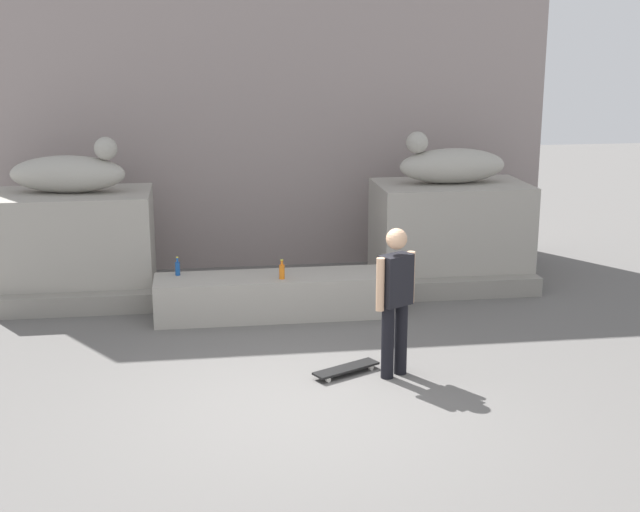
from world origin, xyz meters
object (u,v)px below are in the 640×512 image
Objects in this scene: bottle_blue at (178,268)px; bottle_orange at (282,271)px; statue_reclining_right at (450,164)px; skater at (395,296)px; statue_reclining_left at (70,172)px; skateboard at (346,369)px.

bottle_orange reaches higher than bottle_blue.
statue_reclining_right is at bearing 14.70° from bottle_blue.
skater is (-1.62, -3.55, -0.88)m from statue_reclining_right.
statue_reclining_right is (5.45, 0.00, 0.00)m from statue_reclining_left.
statue_reclining_left reaches higher than bottle_orange.
bottle_blue is 1.41m from bottle_orange.
skater is 2.09× the size of skateboard.
bottle_orange is (-2.65, -1.42, -1.14)m from statue_reclining_right.
skateboard is at bearing -52.04° from bottle_blue.
skateboard is 3.18× the size of bottle_blue.
bottle_blue is (-2.38, 2.50, -0.27)m from skater.
skateboard is 3.09m from bottle_blue.
skateboard is 3.07× the size of bottle_orange.
statue_reclining_left is 6.59× the size of bottle_blue.
skater reaches higher than bottle_orange.
statue_reclining_right is at bearing -145.22° from skater.
bottle_orange is (1.36, -0.37, 0.00)m from bottle_blue.
statue_reclining_left reaches higher than skateboard.
skateboard is at bearing -42.79° from skater.
bottle_orange is at bearing 26.43° from statue_reclining_right.
statue_reclining_right is 2.02× the size of skateboard.
skater is at bearing -46.42° from bottle_blue.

